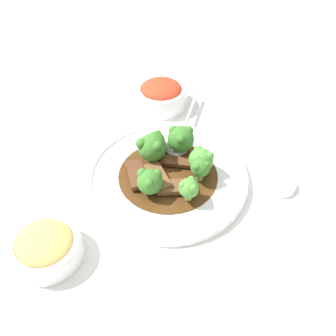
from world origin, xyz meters
TOP-DOWN VIEW (x-y plane):
  - ground_plane at (0.00, 0.00)m, footprint 4.00×4.00m
  - main_plate at (0.00, 0.00)m, footprint 0.30×0.30m
  - beef_strip_0 at (-0.01, 0.03)m, footprint 0.06×0.06m
  - beef_strip_1 at (-0.03, -0.05)m, footprint 0.08×0.06m
  - beef_strip_2 at (-0.00, -0.02)m, footprint 0.07×0.05m
  - beef_strip_3 at (0.04, -0.01)m, footprint 0.07×0.07m
  - broccoli_floret_0 at (0.07, -0.01)m, footprint 0.04×0.04m
  - broccoli_floret_1 at (0.03, 0.05)m, footprint 0.05×0.05m
  - broccoli_floret_2 at (-0.03, 0.06)m, footprint 0.05×0.05m
  - broccoli_floret_3 at (-0.05, -0.00)m, footprint 0.05×0.05m
  - broccoli_floret_4 at (0.05, 0.04)m, footprint 0.04×0.04m
  - broccoli_floret_5 at (0.02, -0.05)m, footprint 0.05×0.05m
  - broccoli_floret_6 at (-0.07, 0.02)m, footprint 0.04×0.04m
  - serving_spoon at (-0.06, 0.07)m, footprint 0.16×0.20m
  - side_bowl_kimchi at (-0.20, 0.14)m, footprint 0.12×0.12m
  - side_bowl_appetizer at (0.01, -0.25)m, footprint 0.11×0.11m
  - sauce_dish at (0.14, 0.15)m, footprint 0.06×0.06m

SIDE VIEW (x-z plane):
  - ground_plane at x=0.00m, z-range 0.00..0.00m
  - sauce_dish at x=0.14m, z-range 0.00..0.01m
  - main_plate at x=0.00m, z-range 0.00..0.02m
  - beef_strip_0 at x=-0.01m, z-range 0.02..0.03m
  - beef_strip_3 at x=0.04m, z-range 0.02..0.03m
  - beef_strip_1 at x=-0.03m, z-range 0.02..0.03m
  - side_bowl_appetizer at x=0.01m, z-range 0.00..0.05m
  - beef_strip_2 at x=0.00m, z-range 0.02..0.03m
  - serving_spoon at x=-0.06m, z-range 0.02..0.03m
  - side_bowl_kimchi at x=-0.20m, z-range 0.00..0.06m
  - broccoli_floret_6 at x=-0.07m, z-range 0.02..0.07m
  - broccoli_floret_5 at x=0.02m, z-range 0.02..0.07m
  - broccoli_floret_1 at x=0.03m, z-range 0.02..0.07m
  - broccoli_floret_0 at x=0.07m, z-range 0.02..0.07m
  - broccoli_floret_4 at x=0.05m, z-range 0.03..0.07m
  - broccoli_floret_3 at x=-0.05m, z-range 0.02..0.08m
  - broccoli_floret_2 at x=-0.03m, z-range 0.02..0.08m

